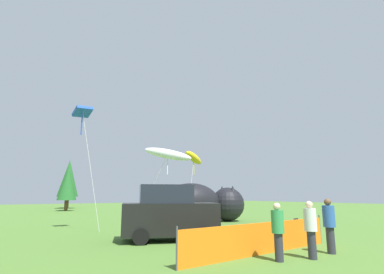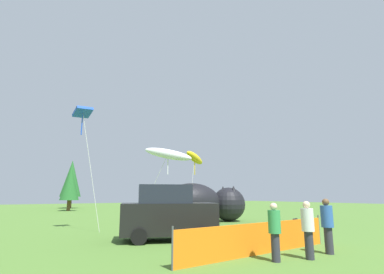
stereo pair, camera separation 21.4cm
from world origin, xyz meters
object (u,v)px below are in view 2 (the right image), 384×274
at_px(inflatable_cat, 203,204).
at_px(kite_yellow_hero, 195,158).
at_px(folding_chair, 299,227).
at_px(kite_white_ghost, 168,154).
at_px(spectator_in_black_shirt, 327,223).
at_px(parked_car, 167,213).
at_px(spectator_in_yellow_shirt, 308,227).
at_px(kite_blue_box, 83,114).
at_px(spectator_in_grey_shirt, 275,229).

xyz_separation_m(inflatable_cat, kite_yellow_hero, (0.29, 1.45, 3.44)).
xyz_separation_m(folding_chair, kite_white_ghost, (-2.08, 8.04, 3.92)).
height_order(spectator_in_black_shirt, kite_white_ghost, kite_white_ghost).
bearing_deg(kite_white_ghost, parked_car, -118.22).
bearing_deg(spectator_in_yellow_shirt, kite_blue_box, 111.94).
distance_m(spectator_in_black_shirt, kite_blue_box, 13.24).
bearing_deg(kite_white_ghost, folding_chair, -75.48).
bearing_deg(inflatable_cat, folding_chair, -87.44).
bearing_deg(inflatable_cat, spectator_in_black_shirt, -94.24).
relative_size(inflatable_cat, spectator_in_grey_shirt, 3.85).
distance_m(parked_car, spectator_in_grey_shirt, 5.32).
bearing_deg(spectator_in_grey_shirt, folding_chair, 29.99).
xyz_separation_m(folding_chair, spectator_in_black_shirt, (-1.80, -2.56, 0.44)).
relative_size(folding_chair, kite_yellow_hero, 0.16).
bearing_deg(inflatable_cat, parked_car, -124.28).
xyz_separation_m(parked_car, inflatable_cat, (6.15, 6.15, 0.13)).
relative_size(folding_chair, spectator_in_yellow_shirt, 0.52).
xyz_separation_m(inflatable_cat, spectator_in_grey_shirt, (-5.45, -11.42, -0.34)).
distance_m(inflatable_cat, spectator_in_black_shirt, 11.99).
xyz_separation_m(spectator_in_grey_shirt, kite_blue_box, (-3.29, 10.55, 5.42)).
bearing_deg(parked_car, kite_blue_box, 138.32).
xyz_separation_m(folding_chair, spectator_in_grey_shirt, (-4.15, -2.40, 0.39)).
bearing_deg(parked_car, folding_chair, -8.34).
bearing_deg(kite_white_ghost, spectator_in_yellow_shirt, -95.18).
xyz_separation_m(inflatable_cat, spectator_in_yellow_shirt, (-4.36, -11.75, -0.31)).
xyz_separation_m(inflatable_cat, spectator_in_black_shirt, (-3.10, -11.58, -0.28)).
bearing_deg(spectator_in_grey_shirt, parked_car, 97.63).
xyz_separation_m(parked_car, kite_blue_box, (-2.59, 5.28, 5.20)).
relative_size(parked_car, kite_white_ghost, 0.85).
bearing_deg(inflatable_cat, kite_blue_box, -163.59).
bearing_deg(folding_chair, kite_blue_box, -154.29).
xyz_separation_m(spectator_in_yellow_shirt, kite_white_ghost, (0.98, 10.77, 3.51)).
relative_size(spectator_in_grey_shirt, kite_yellow_hero, 0.31).
distance_m(folding_chair, kite_blue_box, 12.47).
xyz_separation_m(spectator_in_grey_shirt, spectator_in_black_shirt, (2.35, -0.16, 0.06)).
bearing_deg(inflatable_cat, spectator_in_yellow_shirt, -99.60).
relative_size(spectator_in_grey_shirt, spectator_in_black_shirt, 0.94).
xyz_separation_m(parked_car, spectator_in_yellow_shirt, (1.80, -5.60, -0.19)).
height_order(spectator_in_yellow_shirt, kite_blue_box, kite_blue_box).
bearing_deg(spectator_in_black_shirt, parked_car, 119.40).
bearing_deg(folding_chair, kite_yellow_hero, 154.72).
bearing_deg(kite_blue_box, kite_white_ghost, -1.17).
xyz_separation_m(parked_car, folding_chair, (4.86, -2.87, -0.60)).
height_order(folding_chair, kite_white_ghost, kite_white_ghost).
xyz_separation_m(spectator_in_black_shirt, kite_yellow_hero, (3.38, 13.03, 3.72)).
distance_m(folding_chair, spectator_in_black_shirt, 3.16).
relative_size(folding_chair, kite_white_ghost, 0.17).
distance_m(spectator_in_black_shirt, kite_yellow_hero, 13.97).
distance_m(kite_yellow_hero, kite_white_ghost, 4.40).
xyz_separation_m(parked_car, kite_yellow_hero, (6.44, 7.60, 3.56)).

